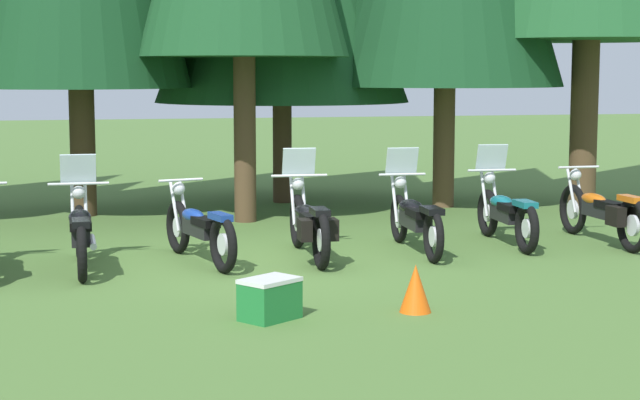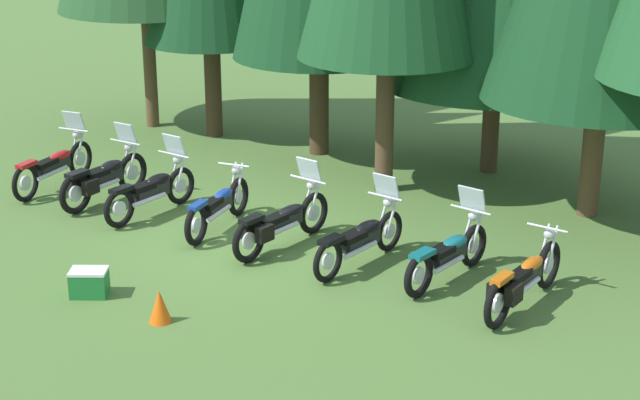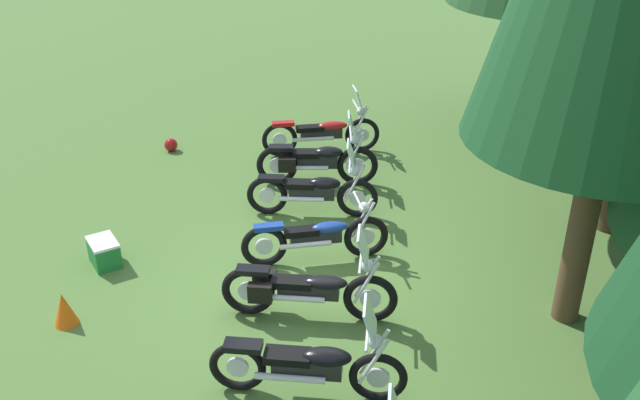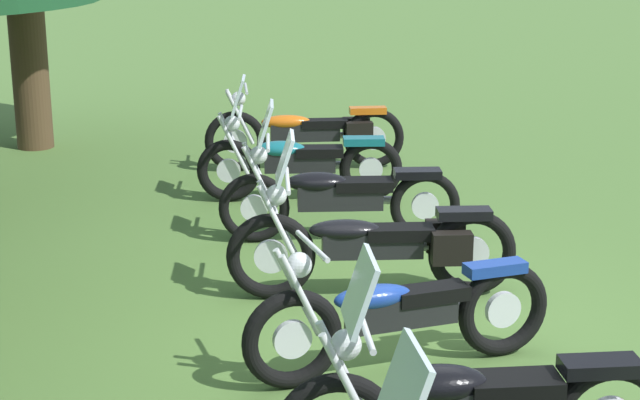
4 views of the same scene
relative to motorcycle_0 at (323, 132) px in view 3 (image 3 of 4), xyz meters
name	(u,v)px [view 3 (image 3 of 4)]	position (x,y,z in m)	size (l,w,h in m)	color
ground_plane	(311,288)	(4.79, 0.12, -0.47)	(80.00, 80.00, 0.00)	#4C7033
motorcycle_0	(323,132)	(0.00, 0.00, 0.00)	(0.80, 2.38, 1.37)	black
motorcycle_1	(316,160)	(1.42, -0.04, 0.02)	(0.74, 2.25, 1.39)	black
motorcycle_2	(314,191)	(2.62, 0.00, 0.00)	(0.75, 2.24, 1.36)	black
motorcycle_3	(317,237)	(4.06, 0.15, -0.04)	(0.78, 2.22, 1.00)	black
motorcycle_4	(306,289)	(5.47, 0.11, -0.01)	(0.76, 2.37, 1.37)	black
motorcycle_5	(310,364)	(6.94, 0.27, -0.01)	(0.66, 2.30, 1.35)	black
picnic_cooler	(104,252)	(4.35, -3.06, -0.26)	(0.67, 0.63, 0.41)	#1E7233
traffic_cone	(64,309)	(5.82, -3.08, -0.23)	(0.32, 0.32, 0.48)	#EA590F
dropped_helmet	(171,145)	(0.08, -3.14, -0.33)	(0.27, 0.27, 0.27)	maroon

